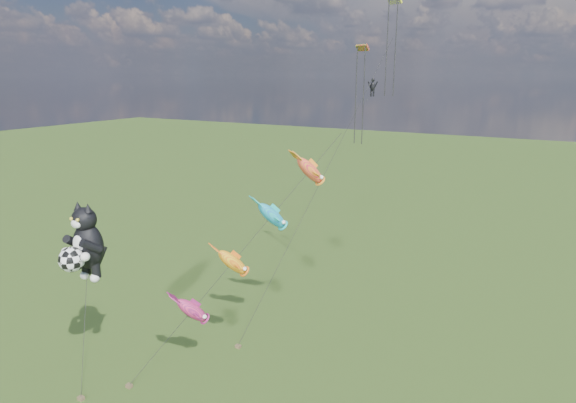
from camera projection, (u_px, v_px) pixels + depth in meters
The scene contains 4 objects.
ground at pixel (92, 341), 36.87m from camera, with size 300.00×300.00×0.00m, color #1D370D.
cat_kite_rig at pixel (84, 244), 30.44m from camera, with size 2.77×4.09×12.07m.
fish_windsock_rig at pixel (252, 239), 32.90m from camera, with size 9.23×13.16×15.80m.
parafoil_rig at pixel (371, 77), 40.73m from camera, with size 6.41×16.78×26.12m.
Camera 1 is at (29.22, -21.42, 19.73)m, focal length 30.00 mm.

